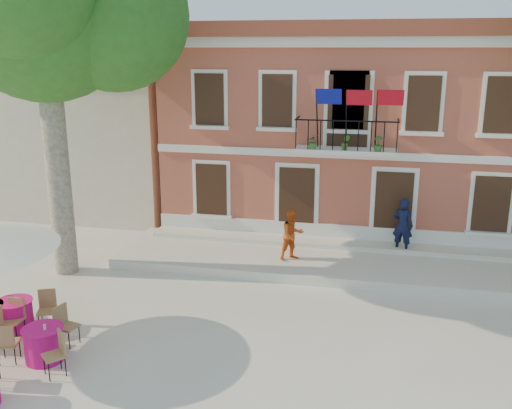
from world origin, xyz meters
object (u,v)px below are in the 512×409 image
object	(u,v)px
pedestrian_navy	(403,225)
pedestrian_orange	(292,235)
cafe_table_3	(15,314)
cafe_table_4	(44,342)
plane_tree_west	(42,7)

from	to	relation	value
pedestrian_navy	pedestrian_orange	world-z (taller)	pedestrian_navy
pedestrian_orange	cafe_table_3	size ratio (longest dim) A/B	0.86
cafe_table_3	cafe_table_4	world-z (taller)	same
cafe_table_4	pedestrian_orange	bearing A→B (deg)	55.35
pedestrian_navy	cafe_table_3	bearing A→B (deg)	52.69
plane_tree_west	cafe_table_4	bearing A→B (deg)	-65.08
pedestrian_navy	pedestrian_orange	size ratio (longest dim) A/B	1.12
cafe_table_3	cafe_table_4	xyz separation A→B (m)	(1.47, -1.10, 0.00)
pedestrian_navy	cafe_table_4	distance (m)	11.18
plane_tree_west	pedestrian_orange	size ratio (longest dim) A/B	6.59
pedestrian_navy	pedestrian_orange	xyz separation A→B (m)	(-3.35, -1.39, -0.10)
pedestrian_orange	cafe_table_4	distance (m)	7.96
pedestrian_orange	cafe_table_3	world-z (taller)	pedestrian_orange
pedestrian_navy	plane_tree_west	bearing A→B (deg)	33.57
plane_tree_west	pedestrian_navy	xyz separation A→B (m)	(10.10, 3.10, -6.54)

